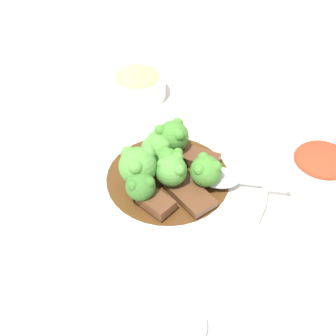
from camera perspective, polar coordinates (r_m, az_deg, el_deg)
The scene contains 17 objects.
ground_plane at distance 0.69m, azimuth 0.00°, elevation -2.02°, with size 4.00×4.00×0.00m, color silver.
main_plate at distance 0.68m, azimuth 0.00°, elevation -1.44°, with size 0.29×0.29×0.02m.
beef_strip_0 at distance 0.64m, azimuth 2.72°, elevation -3.21°, with size 0.08×0.06×0.01m.
beef_strip_1 at distance 0.63m, azimuth -1.46°, elevation -4.23°, with size 0.06×0.05×0.02m.
beef_strip_2 at distance 0.69m, azimuth 3.81°, elevation 1.21°, with size 0.06×0.07×0.01m.
broccoli_floret_0 at distance 0.65m, azimuth 4.63°, elevation -0.29°, with size 0.04×0.04×0.05m.
broccoli_floret_1 at distance 0.66m, azimuth 0.30°, elevation 0.99°, with size 0.04×0.04×0.04m.
broccoli_floret_2 at distance 0.69m, azimuth 0.61°, elevation 3.94°, with size 0.05×0.05×0.06m.
broccoli_floret_3 at distance 0.68m, azimuth -1.44°, elevation 2.34°, with size 0.05×0.05×0.05m.
broccoli_floret_4 at distance 0.64m, azimuth -3.69°, elevation 0.32°, with size 0.05×0.05×0.06m.
broccoli_floret_5 at distance 0.64m, azimuth 0.61°, elevation -0.21°, with size 0.04×0.04×0.05m.
broccoli_floret_6 at distance 0.63m, azimuth -3.38°, elevation -2.16°, with size 0.04×0.04×0.05m.
serving_spoon at distance 0.67m, azimuth 8.01°, elevation -1.41°, with size 0.11×0.22×0.01m.
side_bowl_kimchi at distance 0.71m, azimuth 18.09°, elevation 0.02°, with size 0.10×0.10×0.06m.
side_bowl_appetizer at distance 0.84m, azimuth -3.82°, elevation 10.24°, with size 0.10×0.10×0.05m.
sauce_dish at distance 0.55m, azimuth 0.80°, elevation -18.60°, with size 0.07×0.07×0.01m.
paper_napkin at distance 0.63m, azimuth -17.65°, elevation -10.05°, with size 0.13×0.13×0.01m.
Camera 1 is at (-0.46, 0.11, 0.50)m, focal length 50.00 mm.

